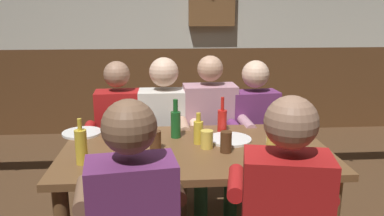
% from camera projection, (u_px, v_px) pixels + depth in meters
% --- Properties ---
extents(back_wall_wainscot, '(6.24, 0.12, 1.09)m').
position_uv_depth(back_wall_wainscot, '(177.00, 90.00, 5.06)').
color(back_wall_wainscot, brown).
rests_on(back_wall_wainscot, ground_plane).
extents(dining_table, '(1.57, 0.89, 0.78)m').
position_uv_depth(dining_table, '(195.00, 166.00, 2.32)').
color(dining_table, brown).
rests_on(dining_table, ground_plane).
extents(person_0, '(0.50, 0.52, 1.20)m').
position_uv_depth(person_0, '(119.00, 134.00, 2.93)').
color(person_0, '#AD1919').
rests_on(person_0, ground_plane).
extents(person_1, '(0.53, 0.52, 1.23)m').
position_uv_depth(person_1, '(165.00, 129.00, 2.96)').
color(person_1, silver).
rests_on(person_1, ground_plane).
extents(person_2, '(0.55, 0.54, 1.24)m').
position_uv_depth(person_2, '(211.00, 128.00, 2.99)').
color(person_2, '#B78493').
rests_on(person_2, ground_plane).
extents(person_3, '(0.54, 0.52, 1.20)m').
position_uv_depth(person_3, '(256.00, 130.00, 3.01)').
color(person_3, '#6B2D66').
rests_on(person_3, ground_plane).
extents(condiment_caddy, '(0.14, 0.10, 0.05)m').
position_uv_depth(condiment_caddy, '(287.00, 132.00, 2.51)').
color(condiment_caddy, '#B2B7BC').
rests_on(condiment_caddy, dining_table).
extents(plate_0, '(0.26, 0.26, 0.01)m').
position_uv_depth(plate_0, '(82.00, 133.00, 2.55)').
color(plate_0, white).
rests_on(plate_0, dining_table).
extents(plate_1, '(0.27, 0.27, 0.01)m').
position_uv_depth(plate_1, '(230.00, 139.00, 2.42)').
color(plate_1, white).
rests_on(plate_1, dining_table).
extents(bottle_0, '(0.06, 0.06, 0.24)m').
position_uv_depth(bottle_0, '(222.00, 120.00, 2.58)').
color(bottle_0, red).
rests_on(bottle_0, dining_table).
extents(bottle_1, '(0.06, 0.06, 0.25)m').
position_uv_depth(bottle_1, '(176.00, 123.00, 2.46)').
color(bottle_1, '#195923').
rests_on(bottle_1, dining_table).
extents(bottle_2, '(0.06, 0.06, 0.19)m').
position_uv_depth(bottle_2, '(198.00, 131.00, 2.35)').
color(bottle_2, gold).
rests_on(bottle_2, dining_table).
extents(bottle_3, '(0.06, 0.06, 0.25)m').
position_uv_depth(bottle_3, '(81.00, 146.00, 2.03)').
color(bottle_3, gold).
rests_on(bottle_3, dining_table).
extents(pint_glass_0, '(0.07, 0.07, 0.11)m').
position_uv_depth(pint_glass_0, '(155.00, 140.00, 2.26)').
color(pint_glass_0, '#4C2D19').
rests_on(pint_glass_0, dining_table).
extents(pint_glass_1, '(0.07, 0.07, 0.16)m').
position_uv_depth(pint_glass_1, '(272.00, 148.00, 2.06)').
color(pint_glass_1, '#E5C64C').
rests_on(pint_glass_1, dining_table).
extents(pint_glass_2, '(0.08, 0.08, 0.13)m').
position_uv_depth(pint_glass_2, '(295.00, 139.00, 2.24)').
color(pint_glass_2, gold).
rests_on(pint_glass_2, dining_table).
extents(pint_glass_3, '(0.07, 0.07, 0.12)m').
position_uv_depth(pint_glass_3, '(226.00, 142.00, 2.21)').
color(pint_glass_3, '#4C2D19').
rests_on(pint_glass_3, dining_table).
extents(pint_glass_4, '(0.08, 0.08, 0.11)m').
position_uv_depth(pint_glass_4, '(207.00, 139.00, 2.28)').
color(pint_glass_4, '#E5C64C').
rests_on(pint_glass_4, dining_table).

